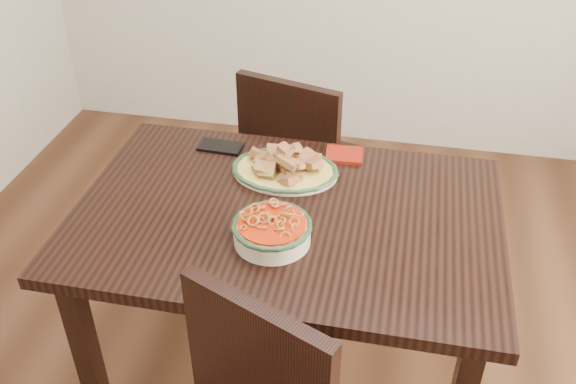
% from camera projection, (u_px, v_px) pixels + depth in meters
% --- Properties ---
extents(floor, '(3.50, 3.50, 0.00)m').
position_uv_depth(floor, '(306.00, 376.00, 2.35)').
color(floor, '#3A2112').
rests_on(floor, ground).
extents(dining_table, '(1.27, 0.85, 0.75)m').
position_uv_depth(dining_table, '(287.00, 236.00, 1.97)').
color(dining_table, black).
rests_on(dining_table, ground).
extents(chair_far, '(0.52, 0.52, 0.89)m').
position_uv_depth(chair_far, '(300.00, 159.00, 2.63)').
color(chair_far, black).
rests_on(chair_far, ground).
extents(fish_plate, '(0.34, 0.27, 0.11)m').
position_uv_depth(fish_plate, '(285.00, 162.00, 2.06)').
color(fish_plate, beige).
rests_on(fish_plate, dining_table).
extents(noodle_bowl, '(0.23, 0.23, 0.08)m').
position_uv_depth(noodle_bowl, '(272.00, 229.00, 1.78)').
color(noodle_bowl, beige).
rests_on(noodle_bowl, dining_table).
extents(smartphone, '(0.15, 0.09, 0.01)m').
position_uv_depth(smartphone, '(220.00, 147.00, 2.22)').
color(smartphone, black).
rests_on(smartphone, dining_table).
extents(napkin, '(0.13, 0.11, 0.01)m').
position_uv_depth(napkin, '(344.00, 155.00, 2.17)').
color(napkin, maroon).
rests_on(napkin, dining_table).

